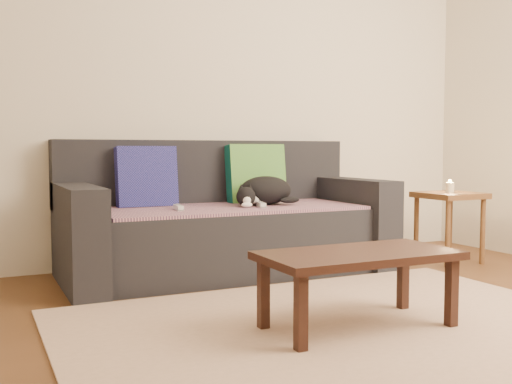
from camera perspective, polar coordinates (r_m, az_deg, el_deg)
ground at (r=2.66m, az=10.44°, el=-13.60°), size 4.50×4.50×0.00m
back_wall at (r=4.35m, az=-5.21°, el=10.57°), size 4.50×0.04×2.60m
sofa at (r=3.95m, az=-2.97°, el=-3.17°), size 2.10×0.94×0.87m
throw_blanket at (r=3.85m, az=-2.46°, el=-1.54°), size 1.66×0.74×0.02m
cushion_navy at (r=3.93m, az=-10.38°, el=1.43°), size 0.39×0.14×0.40m
cushion_green at (r=4.20m, az=-0.01°, el=1.66°), size 0.42×0.16×0.43m
cat at (r=3.96m, az=0.76°, el=0.08°), size 0.45×0.33×0.19m
wii_remote_a at (r=3.66m, az=-7.40°, el=-1.48°), size 0.05×0.15×0.03m
wii_remote_b at (r=3.82m, az=0.49°, el=-1.21°), size 0.07×0.15×0.03m
side_table at (r=4.49m, az=17.94°, el=-1.16°), size 0.40×0.40×0.50m
candle at (r=4.48m, az=17.98°, el=0.44°), size 0.06×0.06×0.09m
rug at (r=2.78m, az=8.59°, el=-12.70°), size 2.50×1.80×0.01m
coffee_table at (r=2.72m, az=9.73°, el=-6.52°), size 0.88×0.44×0.35m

